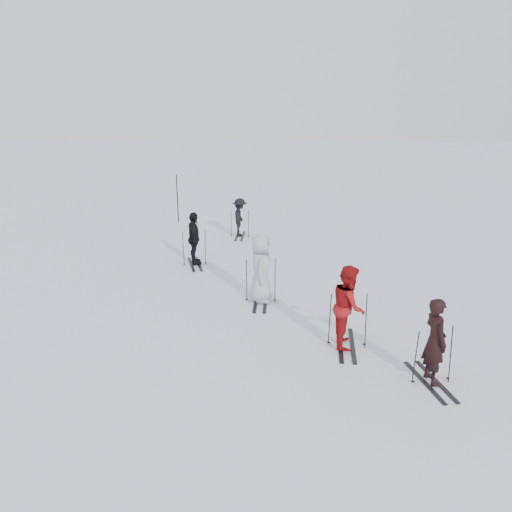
{
  "coord_description": "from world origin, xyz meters",
  "views": [
    {
      "loc": [
        0.29,
        -12.67,
        5.18
      ],
      "look_at": [
        0.0,
        1.0,
        1.0
      ],
      "focal_mm": 35.0,
      "sensor_mm": 36.0,
      "label": 1
    }
  ],
  "objects": [
    {
      "name": "skier_uphill_far",
      "position": [
        -0.78,
        7.0,
        0.77
      ],
      "size": [
        0.61,
        1.01,
        1.54
      ],
      "primitive_type": "imported",
      "rotation": [
        0.0,
        0.0,
        1.53
      ],
      "color": "black",
      "rests_on": "ground"
    },
    {
      "name": "skier_uphill_left",
      "position": [
        -2.1,
        3.24,
        0.88
      ],
      "size": [
        0.68,
        1.11,
        1.76
      ],
      "primitive_type": "imported",
      "rotation": [
        0.0,
        0.0,
        1.83
      ],
      "color": "black",
      "rests_on": "ground"
    },
    {
      "name": "skis_red",
      "position": [
        2.1,
        -2.54,
        0.64
      ],
      "size": [
        1.84,
        1.1,
        1.28
      ],
      "primitive_type": null,
      "rotation": [
        0.0,
        0.0,
        1.47
      ],
      "color": "black",
      "rests_on": "ground"
    },
    {
      "name": "skier_grey",
      "position": [
        0.15,
        0.02,
        0.93
      ],
      "size": [
        0.62,
        0.93,
        1.86
      ],
      "primitive_type": "imported",
      "rotation": [
        0.0,
        0.0,
        1.53
      ],
      "color": "#B1B5BB",
      "rests_on": "ground"
    },
    {
      "name": "skis_near_dark",
      "position": [
        3.5,
        -4.05,
        0.59
      ],
      "size": [
        1.76,
        1.15,
        1.18
      ],
      "primitive_type": null,
      "rotation": [
        0.0,
        0.0,
        1.76
      ],
      "color": "black",
      "rests_on": "ground"
    },
    {
      "name": "skier_red",
      "position": [
        2.1,
        -2.54,
        0.92
      ],
      "size": [
        0.79,
        0.96,
        1.85
      ],
      "primitive_type": "imported",
      "rotation": [
        0.0,
        0.0,
        1.47
      ],
      "color": "#9E1112",
      "rests_on": "ground"
    },
    {
      "name": "skis_uphill_far",
      "position": [
        -0.78,
        7.0,
        0.57
      ],
      "size": [
        1.6,
        0.89,
        1.15
      ],
      "primitive_type": null,
      "rotation": [
        0.0,
        0.0,
        1.53
      ],
      "color": "black",
      "rests_on": "ground"
    },
    {
      "name": "ground",
      "position": [
        0.0,
        0.0,
        0.0
      ],
      "size": [
        120.0,
        120.0,
        0.0
      ],
      "primitive_type": "plane",
      "color": "silver",
      "rests_on": "ground"
    },
    {
      "name": "piste_marker",
      "position": [
        -3.74,
        9.54,
        1.07
      ],
      "size": [
        0.05,
        0.05,
        2.15
      ],
      "primitive_type": "cylinder",
      "rotation": [
        0.0,
        0.0,
        -0.16
      ],
      "color": "black",
      "rests_on": "ground"
    },
    {
      "name": "skis_grey",
      "position": [
        0.15,
        0.02,
        0.63
      ],
      "size": [
        1.75,
        0.97,
        1.25
      ],
      "primitive_type": null,
      "rotation": [
        0.0,
        0.0,
        1.53
      ],
      "color": "black",
      "rests_on": "ground"
    },
    {
      "name": "skis_uphill_left",
      "position": [
        -2.1,
        3.24,
        0.6
      ],
      "size": [
        1.8,
        1.25,
        1.19
      ],
      "primitive_type": null,
      "rotation": [
        0.0,
        0.0,
        1.83
      ],
      "color": "black",
      "rests_on": "ground"
    },
    {
      "name": "skier_near_dark",
      "position": [
        3.5,
        -4.05,
        0.86
      ],
      "size": [
        0.52,
        0.69,
        1.71
      ],
      "primitive_type": "imported",
      "rotation": [
        0.0,
        0.0,
        1.76
      ],
      "color": "black",
      "rests_on": "ground"
    }
  ]
}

